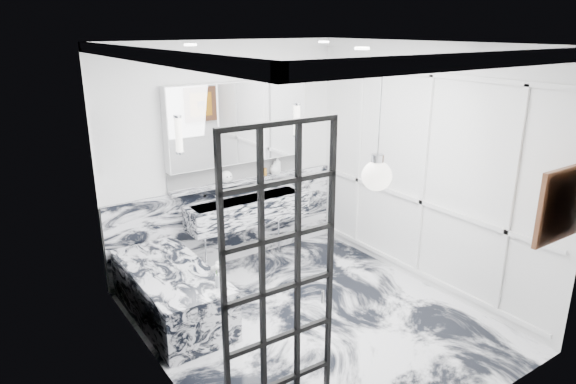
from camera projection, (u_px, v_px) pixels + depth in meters
floor at (312, 319)px, 5.41m from camera, size 3.60×3.60×0.00m
ceiling at (316, 44)px, 4.54m from camera, size 3.60×3.60×0.00m
wall_back at (226, 156)px, 6.39m from camera, size 3.60×0.00×3.60m
wall_front at (470, 260)px, 3.57m from camera, size 3.60×0.00×3.60m
wall_left at (155, 229)px, 4.11m from camera, size 0.00×3.60×3.60m
wall_right at (425, 169)px, 5.84m from camera, size 0.00×3.60×3.60m
marble_clad_back at (230, 222)px, 6.64m from camera, size 3.18×0.05×1.05m
marble_clad_left at (158, 235)px, 4.14m from camera, size 0.02×3.56×2.68m
panel_molding at (423, 177)px, 5.86m from camera, size 0.03×3.40×2.30m
soap_bottle_a at (278, 165)px, 6.76m from camera, size 0.10×0.10×0.23m
soap_bottle_b at (274, 167)px, 6.74m from camera, size 0.10×0.10×0.17m
soap_bottle_c at (274, 168)px, 6.74m from camera, size 0.16×0.16×0.16m
face_pot at (226, 177)px, 6.36m from camera, size 0.16×0.16×0.16m
amber_bottle at (265, 172)px, 6.68m from camera, size 0.04×0.04×0.10m
flower_vase at (219, 280)px, 4.96m from camera, size 0.08×0.08×0.12m
crittall_door at (280, 289)px, 3.62m from camera, size 0.88×0.06×2.36m
artwork at (561, 205)px, 4.20m from camera, size 0.54×0.05×0.54m
pendant_light at (377, 176)px, 3.87m from camera, size 0.23×0.23×0.23m
trough_sink at (248, 210)px, 6.48m from camera, size 1.60×0.45×0.30m
ledge at (241, 181)px, 6.51m from camera, size 1.90×0.14×0.04m
subway_tile at (238, 170)px, 6.51m from camera, size 1.90×0.03×0.23m
mirror_cabinet at (239, 123)px, 6.28m from camera, size 1.90×0.16×1.00m
sconce_left at (179, 135)px, 5.78m from camera, size 0.07×0.07×0.40m
sconce_right at (297, 120)px, 6.66m from camera, size 0.07×0.07×0.40m
bathtub at (172, 293)px, 5.39m from camera, size 0.75×1.65×0.55m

